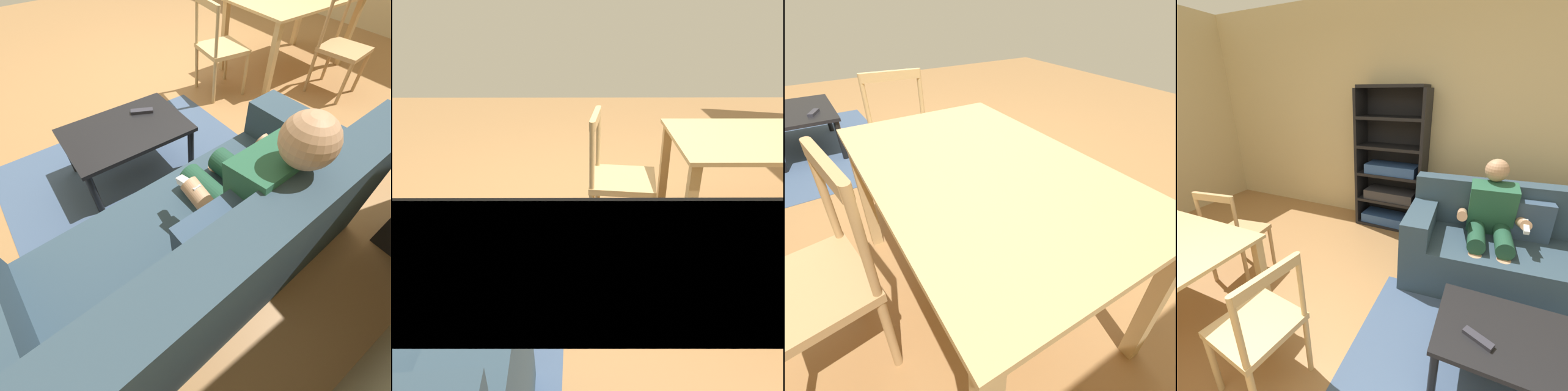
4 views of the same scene
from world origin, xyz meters
TOP-DOWN VIEW (x-y plane):
  - ground_plane at (0.00, 0.00)m, footprint 8.34×8.34m
  - tv_remote at (1.03, 0.86)m, footprint 0.17×0.12m
  - dining_table at (-1.13, 0.40)m, footprint 1.39×0.86m
  - dining_chair_facing_couch at (-0.11, 0.39)m, footprint 0.47×0.47m
  - area_rug at (1.23, 0.97)m, footprint 2.03×1.45m

SIDE VIEW (x-z plane):
  - ground_plane at x=0.00m, z-range 0.00..0.00m
  - area_rug at x=1.23m, z-range 0.00..0.01m
  - tv_remote at x=1.03m, z-range 0.40..0.43m
  - dining_chair_facing_couch at x=-0.11m, z-range 0.01..0.90m
  - dining_table at x=-1.13m, z-range 0.27..1.02m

